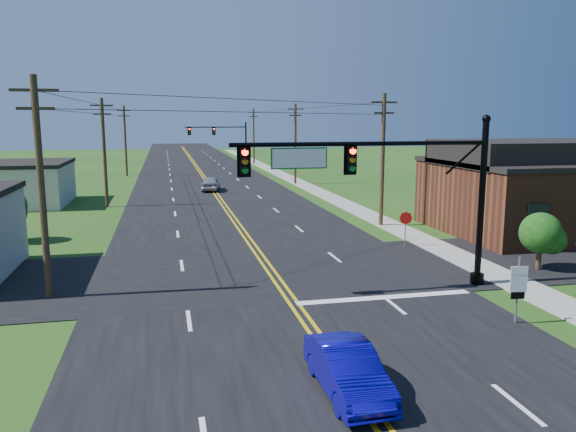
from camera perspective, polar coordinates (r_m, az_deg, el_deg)
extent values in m
plane|color=#1A4012|center=(16.31, 5.81, -16.78)|extent=(260.00, 260.00, 0.00)
cube|color=black|center=(64.41, -8.21, 3.23)|extent=(16.00, 220.00, 0.04)
cube|color=black|center=(27.23, -2.12, -5.67)|extent=(70.00, 10.00, 0.04)
cube|color=gray|center=(56.39, 3.28, 2.41)|extent=(2.00, 160.00, 0.08)
cylinder|color=black|center=(25.91, 19.04, 1.09)|extent=(0.28, 0.28, 7.20)
cylinder|color=black|center=(26.60, 18.64, -6.07)|extent=(0.60, 0.60, 0.50)
sphere|color=black|center=(25.65, 19.51, 9.28)|extent=(0.36, 0.36, 0.36)
cylinder|color=black|center=(23.26, 7.68, 7.29)|extent=(11.00, 0.18, 0.18)
cube|color=#055F21|center=(22.51, 1.14, 5.89)|extent=(2.30, 0.06, 0.85)
cylinder|color=black|center=(94.86, -4.30, 7.55)|extent=(0.28, 0.28, 7.20)
cylinder|color=black|center=(95.05, -4.27, 5.54)|extent=(0.60, 0.60, 0.50)
sphere|color=black|center=(94.79, -4.32, 9.79)|extent=(0.36, 0.36, 0.36)
cylinder|color=black|center=(94.22, -7.36, 8.95)|extent=(10.00, 0.18, 0.18)
cube|color=#055F21|center=(93.99, -9.32, 8.56)|extent=(2.30, 0.06, 0.85)
cube|color=brown|center=(40.59, 25.14, 1.67)|extent=(14.00, 11.00, 4.40)
cube|color=black|center=(40.36, 25.39, 4.98)|extent=(14.20, 11.20, 0.30)
cylinder|color=#312016|center=(24.47, -23.75, 2.43)|extent=(0.28, 0.28, 9.00)
cube|color=#312016|center=(24.34, -24.40, 11.57)|extent=(1.80, 0.12, 0.12)
cube|color=#312016|center=(24.32, -24.28, 9.93)|extent=(1.40, 0.12, 0.12)
cylinder|color=#312016|center=(49.15, -18.16, 6.07)|extent=(0.28, 0.28, 9.00)
cube|color=#312016|center=(49.08, -18.40, 10.62)|extent=(1.80, 0.12, 0.12)
cube|color=#312016|center=(49.07, -18.36, 9.80)|extent=(1.40, 0.12, 0.12)
cylinder|color=#312016|center=(76.03, -16.20, 7.32)|extent=(0.28, 0.28, 9.00)
cube|color=#312016|center=(75.99, -16.34, 10.26)|extent=(1.80, 0.12, 0.12)
cube|color=#312016|center=(75.98, -16.32, 9.73)|extent=(1.40, 0.12, 0.12)
cylinder|color=#312016|center=(38.74, 9.58, 5.55)|extent=(0.28, 0.28, 9.00)
cube|color=#312016|center=(38.65, 9.75, 11.32)|extent=(1.80, 0.12, 0.12)
cube|color=#312016|center=(38.64, 9.72, 10.28)|extent=(1.40, 0.12, 0.12)
cylinder|color=#312016|center=(63.56, 0.75, 7.29)|extent=(0.28, 0.28, 9.00)
cube|color=#312016|center=(63.51, 0.75, 10.81)|extent=(1.80, 0.12, 0.12)
cube|color=#312016|center=(63.50, 0.75, 10.18)|extent=(1.40, 0.12, 0.12)
cylinder|color=#312016|center=(93.00, -3.51, 8.07)|extent=(0.28, 0.28, 9.00)
cube|color=#312016|center=(92.97, -3.53, 10.48)|extent=(1.80, 0.12, 0.12)
cube|color=#312016|center=(92.96, -3.53, 10.05)|extent=(1.40, 0.12, 0.12)
cylinder|color=#312016|center=(45.32, 14.85, 1.41)|extent=(0.24, 0.24, 1.85)
sphere|color=#0E3B0E|center=(45.11, 14.94, 3.52)|extent=(3.00, 3.00, 3.00)
cylinder|color=#312016|center=(30.00, 24.12, -3.83)|extent=(0.24, 0.24, 1.32)
sphere|color=#0E3B0E|center=(29.76, 24.28, -1.58)|extent=(2.00, 2.00, 2.00)
cylinder|color=#312016|center=(37.59, -26.59, -1.23)|extent=(0.24, 0.24, 1.54)
sphere|color=#0E3B0E|center=(37.38, -26.76, 0.88)|extent=(2.40, 2.40, 2.40)
imported|color=#0C0697|center=(15.62, 6.08, -15.37)|extent=(1.47, 4.03, 1.32)
imported|color=#A8A8AC|center=(58.28, -7.87, 3.28)|extent=(2.39, 4.61, 1.50)
cylinder|color=slate|center=(21.81, 22.28, -7.03)|extent=(0.09, 0.09, 2.49)
cube|color=white|center=(21.59, 22.46, -5.18)|extent=(0.62, 0.12, 0.34)
cube|color=white|center=(21.71, 22.38, -6.34)|extent=(0.62, 0.12, 0.62)
cube|color=black|center=(21.83, 22.30, -7.48)|extent=(0.51, 0.11, 0.25)
cylinder|color=slate|center=(32.96, 11.82, -1.46)|extent=(0.08, 0.08, 1.93)
cylinder|color=#B00D0A|center=(32.80, 11.89, -0.20)|extent=(0.73, 0.19, 0.74)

